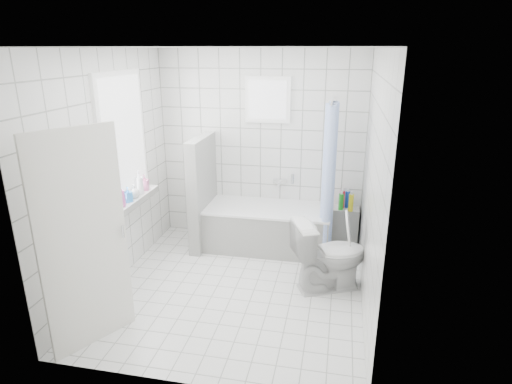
# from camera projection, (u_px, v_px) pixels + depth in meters

# --- Properties ---
(ground) EXTENTS (3.00, 3.00, 0.00)m
(ground) POSITION_uv_depth(u_px,v_px,m) (235.00, 288.00, 4.87)
(ground) COLOR white
(ground) RESTS_ON ground
(ceiling) EXTENTS (3.00, 3.00, 0.00)m
(ceiling) POSITION_uv_depth(u_px,v_px,m) (231.00, 47.00, 4.04)
(ceiling) COLOR white
(ceiling) RESTS_ON ground
(wall_back) EXTENTS (2.80, 0.02, 2.60)m
(wall_back) POSITION_uv_depth(u_px,v_px,m) (261.00, 148.00, 5.84)
(wall_back) COLOR white
(wall_back) RESTS_ON ground
(wall_front) EXTENTS (2.80, 0.02, 2.60)m
(wall_front) POSITION_uv_depth(u_px,v_px,m) (182.00, 238.00, 3.06)
(wall_front) COLOR white
(wall_front) RESTS_ON ground
(wall_left) EXTENTS (0.02, 3.00, 2.60)m
(wall_left) POSITION_uv_depth(u_px,v_px,m) (111.00, 172.00, 4.71)
(wall_left) COLOR white
(wall_left) RESTS_ON ground
(wall_right) EXTENTS (0.02, 3.00, 2.60)m
(wall_right) POSITION_uv_depth(u_px,v_px,m) (372.00, 187.00, 4.19)
(wall_right) COLOR white
(wall_right) RESTS_ON ground
(window_left) EXTENTS (0.01, 0.90, 1.40)m
(window_left) POSITION_uv_depth(u_px,v_px,m) (125.00, 139.00, 4.89)
(window_left) COLOR white
(window_left) RESTS_ON wall_left
(window_back) EXTENTS (0.50, 0.01, 0.50)m
(window_back) POSITION_uv_depth(u_px,v_px,m) (268.00, 100.00, 5.58)
(window_back) COLOR white
(window_back) RESTS_ON wall_back
(window_sill) EXTENTS (0.18, 1.02, 0.08)m
(window_sill) POSITION_uv_depth(u_px,v_px,m) (134.00, 201.00, 5.11)
(window_sill) COLOR white
(window_sill) RESTS_ON wall_left
(door) EXTENTS (0.43, 0.72, 2.00)m
(door) POSITION_uv_depth(u_px,v_px,m) (84.00, 242.00, 3.69)
(door) COLOR silver
(door) RESTS_ON ground
(bathtub) EXTENTS (1.65, 0.77, 0.58)m
(bathtub) POSITION_uv_depth(u_px,v_px,m) (268.00, 227.00, 5.78)
(bathtub) COLOR white
(bathtub) RESTS_ON ground
(partition_wall) EXTENTS (0.15, 0.85, 1.50)m
(partition_wall) POSITION_uv_depth(u_px,v_px,m) (203.00, 192.00, 5.76)
(partition_wall) COLOR white
(partition_wall) RESTS_ON ground
(tiled_ledge) EXTENTS (0.40, 0.24, 0.55)m
(tiled_ledge) POSITION_uv_depth(u_px,v_px,m) (343.00, 227.00, 5.84)
(tiled_ledge) COLOR white
(tiled_ledge) RESTS_ON ground
(toilet) EXTENTS (0.93, 0.75, 0.83)m
(toilet) POSITION_uv_depth(u_px,v_px,m) (330.00, 255.00, 4.74)
(toilet) COLOR white
(toilet) RESTS_ON ground
(curtain_rod) EXTENTS (0.02, 0.80, 0.02)m
(curtain_rod) POSITION_uv_depth(u_px,v_px,m) (332.00, 101.00, 5.07)
(curtain_rod) COLOR silver
(curtain_rod) RESTS_ON wall_back
(shower_curtain) EXTENTS (0.14, 0.48, 1.78)m
(shower_curtain) POSITION_uv_depth(u_px,v_px,m) (328.00, 176.00, 5.24)
(shower_curtain) COLOR #4B73DC
(shower_curtain) RESTS_ON curtain_rod
(tub_faucet) EXTENTS (0.18, 0.06, 0.06)m
(tub_faucet) POSITION_uv_depth(u_px,v_px,m) (280.00, 181.00, 5.90)
(tub_faucet) COLOR silver
(tub_faucet) RESTS_ON wall_back
(sill_bottles) EXTENTS (0.19, 0.73, 0.30)m
(sill_bottles) POSITION_uv_depth(u_px,v_px,m) (134.00, 188.00, 5.06)
(sill_bottles) COLOR #328DE2
(sill_bottles) RESTS_ON window_sill
(ledge_bottles) EXTENTS (0.19, 0.20, 0.24)m
(ledge_bottles) POSITION_uv_depth(u_px,v_px,m) (345.00, 201.00, 5.68)
(ledge_bottles) COLOR yellow
(ledge_bottles) RESTS_ON tiled_ledge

